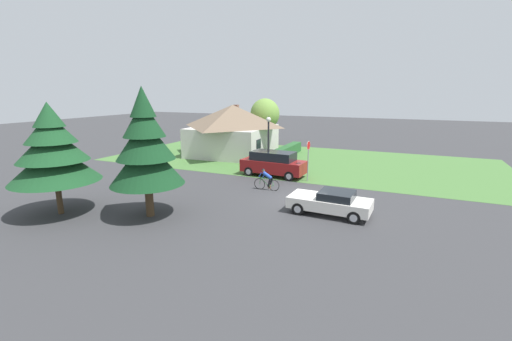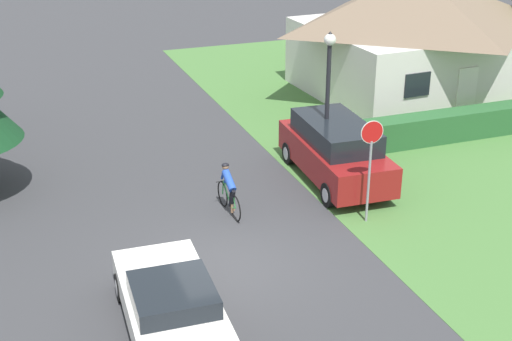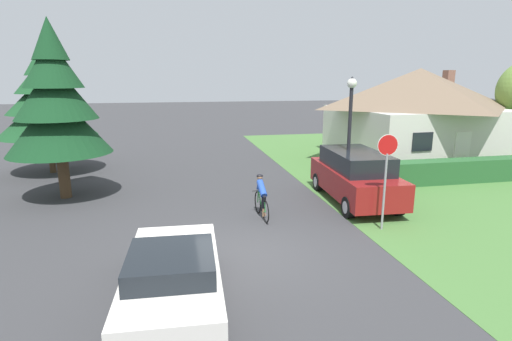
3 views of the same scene
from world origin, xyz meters
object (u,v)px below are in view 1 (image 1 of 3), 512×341
object	(u,v)px
parked_suv_right	(273,163)
deciduous_tree_right	(265,114)
cottage_house	(233,129)
cyclist	(267,180)
sedan_left_lane	(331,202)
conifer_tall_far	(53,151)
street_lamp	(268,137)
conifer_tall_near	(146,147)
stop_sign	(308,154)

from	to	relation	value
parked_suv_right	deciduous_tree_right	size ratio (longest dim) A/B	0.89
cottage_house	parked_suv_right	size ratio (longest dim) A/B	1.88
cyclist	deciduous_tree_right	bearing A→B (deg)	-69.60
sedan_left_lane	conifer_tall_far	distance (m)	14.83
parked_suv_right	street_lamp	size ratio (longest dim) A/B	1.09
conifer_tall_far	conifer_tall_near	bearing A→B (deg)	-70.05
conifer_tall_near	cottage_house	bearing A→B (deg)	13.98
conifer_tall_far	deciduous_tree_right	xyz separation A→B (m)	(26.28, -1.04, 0.40)
sedan_left_lane	parked_suv_right	size ratio (longest dim) A/B	0.87
sedan_left_lane	conifer_tall_far	size ratio (longest dim) A/B	0.74
conifer_tall_near	cyclist	bearing A→B (deg)	-28.48
conifer_tall_far	stop_sign	bearing A→B (deg)	-40.43
deciduous_tree_right	cottage_house	bearing A→B (deg)	172.45
cottage_house	street_lamp	distance (m)	10.11
sedan_left_lane	street_lamp	world-z (taller)	street_lamp
cottage_house	parked_suv_right	distance (m)	10.38
deciduous_tree_right	conifer_tall_far	bearing A→B (deg)	177.73
parked_suv_right	deciduous_tree_right	world-z (taller)	deciduous_tree_right
stop_sign	deciduous_tree_right	bearing A→B (deg)	-141.93
cottage_house	sedan_left_lane	world-z (taller)	cottage_house
parked_suv_right	conifer_tall_far	bearing A→B (deg)	62.16
cottage_house	stop_sign	world-z (taller)	cottage_house
sedan_left_lane	street_lamp	size ratio (longest dim) A/B	0.95
sedan_left_lane	conifer_tall_near	bearing A→B (deg)	27.92
cyclist	conifer_tall_far	bearing A→B (deg)	43.25
cyclist	sedan_left_lane	bearing A→B (deg)	146.56
cyclist	parked_suv_right	size ratio (longest dim) A/B	0.35
cyclist	deciduous_tree_right	world-z (taller)	deciduous_tree_right
parked_suv_right	conifer_tall_near	distance (m)	11.51
cyclist	conifer_tall_near	xyz separation A→B (m)	(-7.03, 3.81, 2.98)
conifer_tall_far	deciduous_tree_right	world-z (taller)	conifer_tall_far
cyclist	stop_sign	xyz separation A→B (m)	(3.40, -1.85, 1.35)
conifer_tall_near	conifer_tall_far	xyz separation A→B (m)	(-1.69, 4.67, -0.26)
deciduous_tree_right	sedan_left_lane	bearing A→B (deg)	-148.96
cyclist	conifer_tall_near	bearing A→B (deg)	58.95
parked_suv_right	stop_sign	distance (m)	3.07
cyclist	conifer_tall_near	size ratio (longest dim) A/B	0.26
sedan_left_lane	conifer_tall_near	world-z (taller)	conifer_tall_near
sedan_left_lane	cyclist	size ratio (longest dim) A/B	2.47
street_lamp	cyclist	bearing A→B (deg)	-159.33
stop_sign	conifer_tall_far	world-z (taller)	conifer_tall_far
cottage_house	deciduous_tree_right	bearing A→B (deg)	-10.79
cyclist	conifer_tall_far	size ratio (longest dim) A/B	0.30
street_lamp	stop_sign	bearing A→B (deg)	-94.63
sedan_left_lane	conifer_tall_far	world-z (taller)	conifer_tall_far
cottage_house	street_lamp	xyz separation A→B (m)	(-7.35, -6.93, 0.38)
parked_suv_right	conifer_tall_far	distance (m)	14.79
street_lamp	parked_suv_right	bearing A→B (deg)	-67.54
parked_suv_right	conifer_tall_far	xyz separation A→B (m)	(-12.54, 7.47, 2.43)
parked_suv_right	stop_sign	size ratio (longest dim) A/B	1.70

